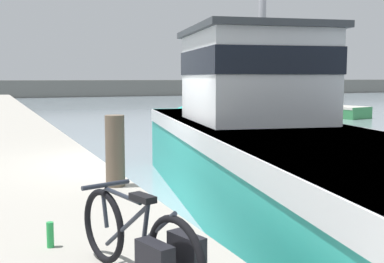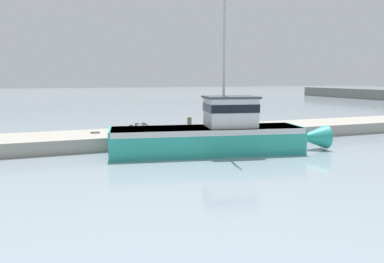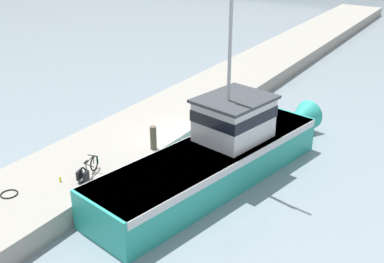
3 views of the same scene
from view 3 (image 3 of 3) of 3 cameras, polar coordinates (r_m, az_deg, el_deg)
ground_plane at (r=22.37m, az=0.25°, el=-2.78°), size 320.00×320.00×0.00m
dock_pier at (r=23.66m, az=-5.53°, el=-0.18°), size 4.41×80.00×0.86m
fishing_boat_main at (r=19.96m, az=3.47°, el=-2.47°), size 4.96×13.61×10.53m
bicycle_touring at (r=19.02m, az=-12.41°, el=-4.58°), size 0.71×1.61×0.71m
mooring_post at (r=20.87m, az=-4.61°, el=-0.75°), size 0.28×0.28×1.05m
hose_coil at (r=18.92m, az=-20.85°, el=-6.94°), size 0.64×0.64×0.05m
water_bottle_by_bike at (r=20.21m, az=-11.19°, el=-3.31°), size 0.07×0.07×0.24m
water_bottle_on_curb at (r=19.15m, az=-15.36°, el=-5.45°), size 0.07×0.07×0.21m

